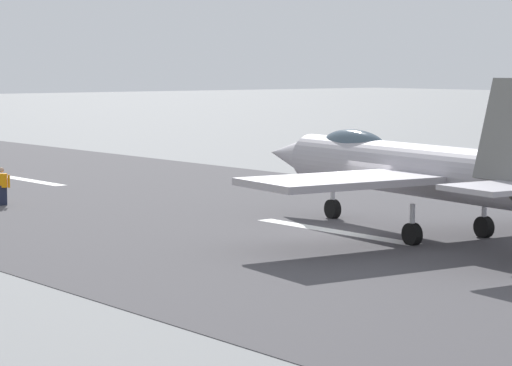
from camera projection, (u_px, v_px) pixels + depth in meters
ground_plane at (348, 234)px, 40.07m from camera, size 400.00×400.00×0.00m
runway_strip at (349, 234)px, 40.06m from camera, size 240.00×26.00×0.02m
fighter_jet at (415, 168)px, 39.65m from camera, size 17.95×14.52×5.60m
crew_person at (2, 187)px, 48.21m from camera, size 0.48×0.60×1.65m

